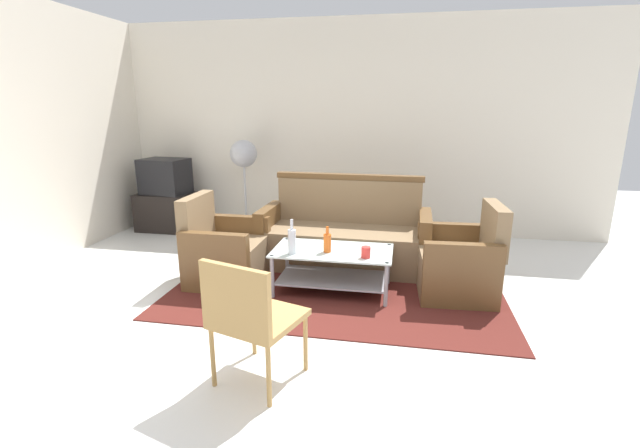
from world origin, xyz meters
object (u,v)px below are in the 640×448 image
(armchair_left, at_px, (225,253))
(pedestal_fan, at_px, (244,159))
(cup, at_px, (366,252))
(tv_stand, at_px, (168,212))
(bottle_clear, at_px, (292,241))
(television, at_px, (165,176))
(wicker_chair, at_px, (250,313))
(bottle_orange, at_px, (327,242))
(armchair_right, at_px, (460,264))
(couch, at_px, (345,238))
(coffee_table, at_px, (333,264))

(armchair_left, xyz_separation_m, pedestal_fan, (-0.38, 1.68, 0.73))
(cup, height_order, tv_stand, tv_stand)
(armchair_left, distance_m, bottle_clear, 0.83)
(cup, bearing_deg, television, 147.57)
(tv_stand, distance_m, wicker_chair, 4.01)
(bottle_orange, distance_m, television, 3.14)
(bottle_orange, bearing_deg, cup, -14.54)
(bottle_orange, xyz_separation_m, television, (-2.58, 1.77, 0.26))
(bottle_orange, bearing_deg, television, 145.48)
(armchair_right, xyz_separation_m, bottle_clear, (-1.51, -0.34, 0.24))
(couch, height_order, pedestal_fan, pedestal_fan)
(coffee_table, bearing_deg, armchair_left, 176.46)
(couch, bearing_deg, armchair_left, 31.71)
(pedestal_fan, bearing_deg, television, -177.61)
(armchair_right, height_order, tv_stand, armchair_right)
(tv_stand, bearing_deg, bottle_orange, -34.48)
(coffee_table, xyz_separation_m, wicker_chair, (-0.26, -1.54, 0.22))
(bottle_orange, xyz_separation_m, wicker_chair, (-0.22, -1.47, -0.01))
(bottle_orange, bearing_deg, tv_stand, 145.52)
(tv_stand, xyz_separation_m, wicker_chair, (2.35, -3.24, 0.23))
(bottle_orange, bearing_deg, couch, 85.94)
(armchair_right, bearing_deg, armchair_left, 89.54)
(bottle_orange, relative_size, television, 0.37)
(tv_stand, xyz_separation_m, pedestal_fan, (1.14, 0.05, 0.75))
(armchair_right, bearing_deg, wicker_chair, 137.25)
(armchair_left, height_order, bottle_orange, armchair_left)
(bottle_clear, height_order, pedestal_fan, pedestal_fan)
(bottle_clear, xyz_separation_m, television, (-2.27, 1.88, 0.23))
(television, height_order, pedestal_fan, pedestal_fan)
(tv_stand, xyz_separation_m, television, (0.00, 0.00, 0.50))
(couch, distance_m, wicker_chair, 2.29)
(cup, bearing_deg, bottle_orange, 165.46)
(couch, relative_size, tv_stand, 2.27)
(armchair_left, relative_size, coffee_table, 0.77)
(bottle_orange, bearing_deg, bottle_clear, -160.72)
(armchair_left, relative_size, tv_stand, 1.06)
(cup, relative_size, pedestal_fan, 0.08)
(couch, bearing_deg, coffee_table, 89.89)
(bottle_orange, relative_size, tv_stand, 0.30)
(armchair_left, height_order, television, television)
(bottle_clear, height_order, tv_stand, bottle_clear)
(bottle_clear, height_order, television, television)
(armchair_right, relative_size, bottle_clear, 2.66)
(armchair_right, xyz_separation_m, cup, (-0.84, -0.32, 0.17))
(couch, xyz_separation_m, bottle_orange, (-0.06, -0.79, 0.19))
(armchair_right, bearing_deg, coffee_table, 95.08)
(coffee_table, relative_size, pedestal_fan, 0.87)
(pedestal_fan, bearing_deg, armchair_right, -31.02)
(armchair_left, distance_m, television, 2.28)
(wicker_chair, bearing_deg, coffee_table, 98.12)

